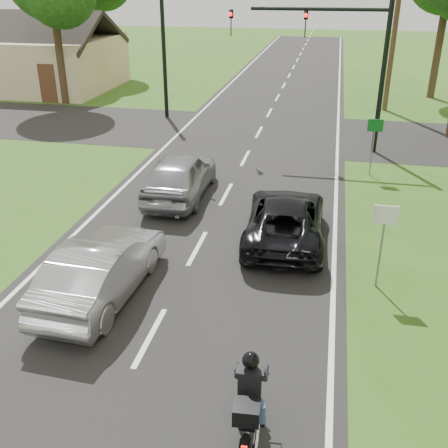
{
  "coord_description": "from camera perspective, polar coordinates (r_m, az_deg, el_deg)",
  "views": [
    {
      "loc": [
        3.27,
        -8.31,
        6.8
      ],
      "look_at": [
        0.95,
        3.0,
        1.3
      ],
      "focal_mm": 42.0,
      "sensor_mm": 36.0,
      "label": 1
    }
  ],
  "objects": [
    {
      "name": "sign_white",
      "position": [
        12.51,
        17.04,
        -0.28
      ],
      "size": [
        0.55,
        0.07,
        2.12
      ],
      "color": "slate",
      "rests_on": "ground"
    },
    {
      "name": "sign_green",
      "position": [
        20.04,
        16.05,
        9.45
      ],
      "size": [
        0.55,
        0.07,
        2.12
      ],
      "color": "slate",
      "rests_on": "ground"
    },
    {
      "name": "road",
      "position": [
        19.8,
        1.36,
        5.4
      ],
      "size": [
        8.0,
        100.0,
        0.01
      ],
      "primitive_type": "cube",
      "color": "black",
      "rests_on": "ground"
    },
    {
      "name": "traffic_signal",
      "position": [
        22.46,
        12.28,
        18.12
      ],
      "size": [
        6.38,
        0.44,
        6.0
      ],
      "color": "black",
      "rests_on": "ground"
    },
    {
      "name": "signal_pole_far",
      "position": [
        27.9,
        -6.52,
        17.49
      ],
      "size": [
        0.2,
        0.2,
        6.0
      ],
      "primitive_type": "cylinder",
      "color": "black",
      "rests_on": "ground"
    },
    {
      "name": "motorcycle_rider",
      "position": [
        8.71,
        2.75,
        -19.32
      ],
      "size": [
        0.56,
        1.96,
        1.69
      ],
      "rotation": [
        0.0,
        0.0,
        0.06
      ],
      "color": "black",
      "rests_on": "ground"
    },
    {
      "name": "cross_road",
      "position": [
        25.45,
        3.82,
        9.93
      ],
      "size": [
        60.0,
        7.0,
        0.01
      ],
      "primitive_type": "cube",
      "color": "black",
      "rests_on": "ground"
    },
    {
      "name": "ground",
      "position": [
        11.22,
        -8.05,
        -12.12
      ],
      "size": [
        140.0,
        140.0,
        0.0
      ],
      "primitive_type": "plane",
      "color": "#325818",
      "rests_on": "ground"
    },
    {
      "name": "silver_sedan",
      "position": [
        12.34,
        -13.17,
        -4.75
      ],
      "size": [
        1.7,
        4.4,
        1.43
      ],
      "primitive_type": "imported",
      "rotation": [
        0.0,
        0.0,
        3.1
      ],
      "color": "#B4B3B8",
      "rests_on": "road"
    },
    {
      "name": "dark_suv",
      "position": [
        14.72,
        6.69,
        0.59
      ],
      "size": [
        2.31,
        4.67,
        1.27
      ],
      "primitive_type": "imported",
      "rotation": [
        0.0,
        0.0,
        3.19
      ],
      "color": "black",
      "rests_on": "road"
    },
    {
      "name": "house",
      "position": [
        37.95,
        -19.91,
        16.42
      ],
      "size": [
        10.2,
        8.0,
        4.84
      ],
      "color": "tan",
      "rests_on": "ground"
    },
    {
      "name": "silver_suv",
      "position": [
        17.56,
        -4.79,
        5.32
      ],
      "size": [
        1.9,
        4.51,
        1.52
      ],
      "primitive_type": "imported",
      "rotation": [
        0.0,
        0.0,
        3.16
      ],
      "color": "#94969B",
      "rests_on": "road"
    },
    {
      "name": "utility_pole_far",
      "position": [
        30.5,
        18.33,
        21.07
      ],
      "size": [
        1.6,
        0.28,
        10.0
      ],
      "color": "brown",
      "rests_on": "ground"
    }
  ]
}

